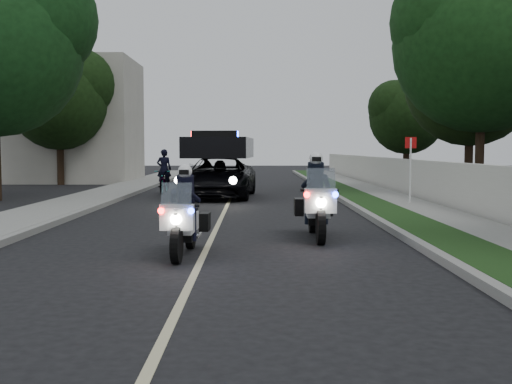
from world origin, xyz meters
TOP-DOWN VIEW (x-y plane):
  - ground at (0.00, 0.00)m, footprint 120.00×120.00m
  - curb_right at (4.10, 10.00)m, footprint 0.20×60.00m
  - grass_verge at (4.80, 10.00)m, footprint 1.20×60.00m
  - sidewalk_right at (6.10, 10.00)m, footprint 1.40×60.00m
  - property_wall at (7.10, 10.00)m, footprint 0.22×60.00m
  - curb_left at (-4.10, 10.00)m, footprint 0.20×60.00m
  - sidewalk_left at (-5.20, 10.00)m, footprint 2.00×60.00m
  - building_far at (-10.00, 26.00)m, footprint 8.00×6.00m
  - lane_marking at (0.00, 10.00)m, footprint 0.12×50.00m
  - police_moto_left at (-0.34, 1.05)m, footprint 0.76×1.97m
  - police_moto_right at (2.25, 3.22)m, footprint 0.78×2.20m
  - police_suv at (-0.49, 14.26)m, footprint 3.00×5.87m
  - bicycle at (-2.95, 16.44)m, footprint 0.67×1.90m
  - cyclist at (-2.95, 16.44)m, footprint 0.64×0.46m
  - sign_post at (6.00, 10.10)m, footprint 0.44×0.44m
  - tree_right_c at (10.25, 16.88)m, footprint 6.33×6.33m
  - tree_right_d at (10.00, 14.92)m, footprint 9.41×9.41m
  - tree_right_e at (9.87, 26.42)m, footprint 5.21×5.21m
  - tree_left_far at (-9.38, 22.86)m, footprint 6.78×6.78m

SIDE VIEW (x-z plane):
  - ground at x=0.00m, z-range 0.00..0.00m
  - police_moto_left at x=-0.34m, z-range -0.82..0.82m
  - police_moto_right at x=2.25m, z-range -0.93..0.93m
  - police_suv at x=-0.49m, z-range -1.39..1.39m
  - bicycle at x=-2.95m, z-range -0.50..0.50m
  - cyclist at x=-2.95m, z-range -0.85..0.85m
  - sign_post at x=6.00m, z-range -1.19..1.19m
  - tree_right_c at x=10.25m, z-range -4.70..4.70m
  - tree_right_d at x=10.00m, z-range -5.92..5.92m
  - tree_right_e at x=9.87m, z-range -3.69..3.69m
  - tree_left_far at x=-9.38m, z-range -4.27..4.27m
  - lane_marking at x=0.00m, z-range 0.00..0.01m
  - curb_right at x=4.10m, z-range 0.00..0.15m
  - curb_left at x=-4.10m, z-range 0.00..0.15m
  - grass_verge at x=4.80m, z-range 0.00..0.16m
  - sidewalk_right at x=6.10m, z-range 0.00..0.16m
  - sidewalk_left at x=-5.20m, z-range 0.00..0.16m
  - property_wall at x=7.10m, z-range 0.00..1.50m
  - building_far at x=-10.00m, z-range 0.00..7.00m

